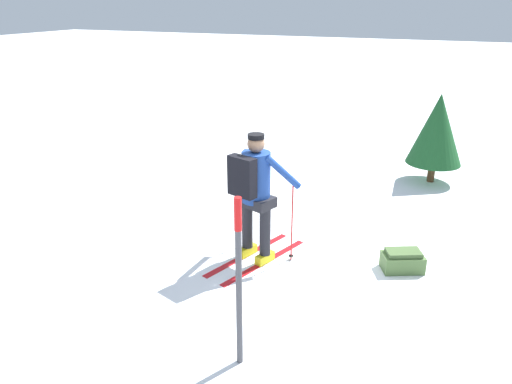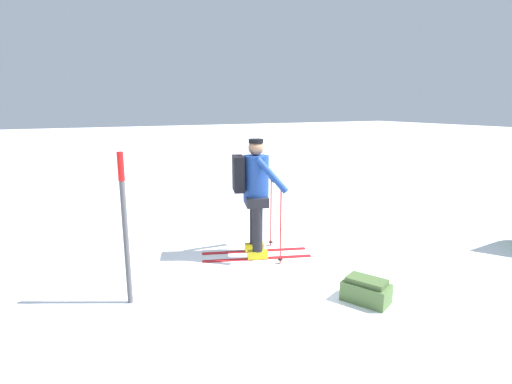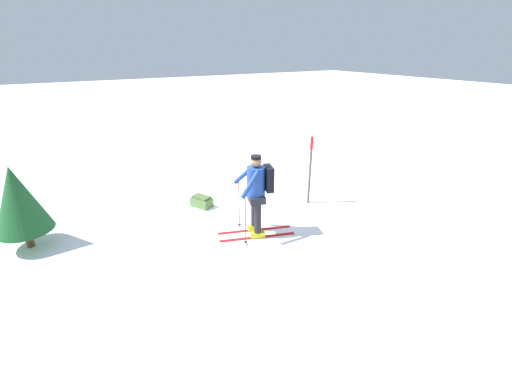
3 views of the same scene
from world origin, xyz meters
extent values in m
plane|color=white|center=(0.00, 0.00, 0.00)|extent=(80.00, 80.00, 0.00)
cube|color=red|center=(-0.80, -0.17, 0.01)|extent=(0.61, 1.59, 0.01)
cube|color=yellow|center=(-0.80, -0.17, 0.07)|extent=(0.20, 0.32, 0.12)
cylinder|color=black|center=(-0.80, -0.17, 0.50)|extent=(0.15, 0.15, 0.74)
cube|color=red|center=(-0.49, -0.28, 0.01)|extent=(0.61, 1.59, 0.01)
cube|color=yellow|center=(-0.49, -0.28, 0.07)|extent=(0.20, 0.32, 0.12)
cylinder|color=black|center=(-0.49, -0.28, 0.50)|extent=(0.15, 0.15, 0.74)
cube|color=black|center=(-0.65, -0.22, 0.87)|extent=(0.55, 0.46, 0.14)
cylinder|color=navy|center=(-0.65, -0.22, 1.20)|extent=(0.38, 0.38, 0.67)
sphere|color=#8C664C|center=(-0.65, -0.22, 1.65)|extent=(0.23, 0.23, 0.23)
cylinder|color=black|center=(-0.65, -0.22, 1.75)|extent=(0.21, 0.21, 0.06)
cube|color=black|center=(-0.73, -0.47, 1.28)|extent=(0.42, 0.26, 0.52)
cylinder|color=red|center=(-0.91, 0.18, 0.58)|extent=(0.02, 0.02, 1.15)
cylinder|color=black|center=(-0.91, 0.18, 0.06)|extent=(0.07, 0.07, 0.01)
cylinder|color=navy|center=(-0.87, 0.04, 1.29)|extent=(0.22, 0.51, 0.50)
cylinder|color=red|center=(-0.19, -0.06, 0.58)|extent=(0.02, 0.02, 1.15)
cylinder|color=black|center=(-0.19, -0.06, 0.06)|extent=(0.07, 0.07, 0.01)
cylinder|color=navy|center=(-0.30, -0.15, 1.29)|extent=(0.45, 0.38, 0.50)
cube|color=#4C6B38|center=(1.26, 0.25, 0.11)|extent=(0.61, 0.51, 0.23)
cube|color=#415B2F|center=(1.26, 0.25, 0.26)|extent=(0.51, 0.42, 0.06)
cylinder|color=#4C4C51|center=(0.03, -2.22, 0.88)|extent=(0.06, 0.06, 1.77)
cylinder|color=red|center=(0.03, -2.22, 1.61)|extent=(0.07, 0.07, 0.32)
camera|label=1|loc=(1.76, -5.85, 3.39)|focal=35.00mm
camera|label=2|loc=(4.52, -2.85, 2.26)|focal=28.00mm
camera|label=3|loc=(-6.24, 3.13, 3.78)|focal=24.00mm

